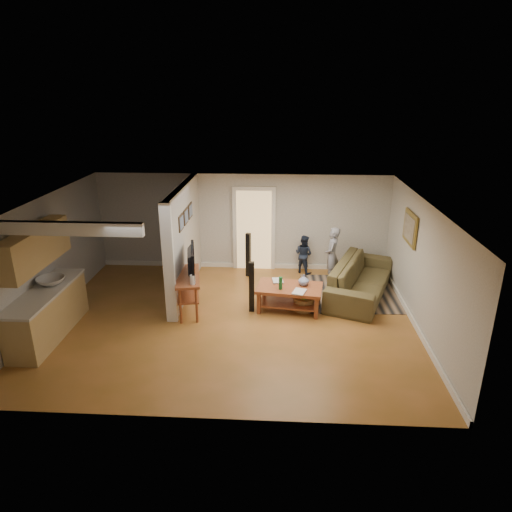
{
  "coord_description": "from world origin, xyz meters",
  "views": [
    {
      "loc": [
        0.99,
        -8.35,
        4.52
      ],
      "look_at": [
        0.47,
        0.88,
        1.1
      ],
      "focal_mm": 32.0,
      "sensor_mm": 36.0,
      "label": 1
    }
  ],
  "objects_px": {
    "toy_basket": "(303,303)",
    "tv_console": "(188,278)",
    "toddler": "(303,272)",
    "sofa": "(360,294)",
    "speaker_right": "(248,255)",
    "speaker_left": "(252,287)",
    "child": "(330,282)",
    "coffee_table": "(290,291)"
  },
  "relations": [
    {
      "from": "sofa",
      "to": "child",
      "type": "height_order",
      "value": "child"
    },
    {
      "from": "coffee_table",
      "to": "tv_console",
      "type": "height_order",
      "value": "tv_console"
    },
    {
      "from": "tv_console",
      "to": "toy_basket",
      "type": "xyz_separation_m",
      "value": [
        2.45,
        0.18,
        -0.59
      ]
    },
    {
      "from": "speaker_left",
      "to": "toy_basket",
      "type": "distance_m",
      "value": 1.19
    },
    {
      "from": "child",
      "to": "speaker_right",
      "type": "bearing_deg",
      "value": -86.77
    },
    {
      "from": "sofa",
      "to": "speaker_right",
      "type": "height_order",
      "value": "speaker_right"
    },
    {
      "from": "tv_console",
      "to": "toddler",
      "type": "height_order",
      "value": "tv_console"
    },
    {
      "from": "coffee_table",
      "to": "toddler",
      "type": "xyz_separation_m",
      "value": [
        0.37,
        2.13,
        -0.42
      ]
    },
    {
      "from": "sofa",
      "to": "speaker_right",
      "type": "distance_m",
      "value": 2.9
    },
    {
      "from": "coffee_table",
      "to": "tv_console",
      "type": "distance_m",
      "value": 2.19
    },
    {
      "from": "tv_console",
      "to": "speaker_left",
      "type": "distance_m",
      "value": 1.35
    },
    {
      "from": "tv_console",
      "to": "toddler",
      "type": "relative_size",
      "value": 1.36
    },
    {
      "from": "coffee_table",
      "to": "child",
      "type": "height_order",
      "value": "coffee_table"
    },
    {
      "from": "speaker_left",
      "to": "child",
      "type": "xyz_separation_m",
      "value": [
        1.84,
        1.63,
        -0.56
      ]
    },
    {
      "from": "speaker_left",
      "to": "toddler",
      "type": "relative_size",
      "value": 1.11
    },
    {
      "from": "sofa",
      "to": "toy_basket",
      "type": "bearing_deg",
      "value": 142.73
    },
    {
      "from": "coffee_table",
      "to": "toddler",
      "type": "relative_size",
      "value": 1.45
    },
    {
      "from": "sofa",
      "to": "speaker_left",
      "type": "bearing_deg",
      "value": 132.2
    },
    {
      "from": "tv_console",
      "to": "child",
      "type": "bearing_deg",
      "value": 16.93
    },
    {
      "from": "coffee_table",
      "to": "toy_basket",
      "type": "relative_size",
      "value": 3.37
    },
    {
      "from": "speaker_right",
      "to": "toddler",
      "type": "xyz_separation_m",
      "value": [
        1.4,
        0.3,
        -0.57
      ]
    },
    {
      "from": "coffee_table",
      "to": "speaker_right",
      "type": "bearing_deg",
      "value": 119.53
    },
    {
      "from": "tv_console",
      "to": "toy_basket",
      "type": "height_order",
      "value": "tv_console"
    },
    {
      "from": "tv_console",
      "to": "speaker_left",
      "type": "height_order",
      "value": "tv_console"
    },
    {
      "from": "speaker_right",
      "to": "tv_console",
      "type": "bearing_deg",
      "value": -103.43
    },
    {
      "from": "sofa",
      "to": "coffee_table",
      "type": "xyz_separation_m",
      "value": [
        -1.63,
        -0.84,
        0.42
      ]
    },
    {
      "from": "coffee_table",
      "to": "toy_basket",
      "type": "height_order",
      "value": "coffee_table"
    },
    {
      "from": "speaker_right",
      "to": "speaker_left",
      "type": "bearing_deg",
      "value": -67.98
    },
    {
      "from": "sofa",
      "to": "speaker_right",
      "type": "bearing_deg",
      "value": 90.47
    },
    {
      "from": "toddler",
      "to": "child",
      "type": "bearing_deg",
      "value": 171.51
    },
    {
      "from": "sofa",
      "to": "tv_console",
      "type": "relative_size",
      "value": 1.98
    },
    {
      "from": "sofa",
      "to": "tv_console",
      "type": "xyz_separation_m",
      "value": [
        -3.79,
        -1.01,
        0.75
      ]
    },
    {
      "from": "toddler",
      "to": "tv_console",
      "type": "bearing_deg",
      "value": 77.34
    },
    {
      "from": "speaker_left",
      "to": "child",
      "type": "relative_size",
      "value": 0.79
    },
    {
      "from": "sofa",
      "to": "speaker_right",
      "type": "relative_size",
      "value": 2.39
    },
    {
      "from": "sofa",
      "to": "tv_console",
      "type": "height_order",
      "value": "tv_console"
    },
    {
      "from": "toy_basket",
      "to": "toddler",
      "type": "height_order",
      "value": "toddler"
    },
    {
      "from": "toy_basket",
      "to": "child",
      "type": "relative_size",
      "value": 0.31
    },
    {
      "from": "toy_basket",
      "to": "tv_console",
      "type": "bearing_deg",
      "value": -175.83
    },
    {
      "from": "coffee_table",
      "to": "toy_basket",
      "type": "xyz_separation_m",
      "value": [
        0.29,
        0.0,
        -0.26
      ]
    },
    {
      "from": "coffee_table",
      "to": "child",
      "type": "xyz_separation_m",
      "value": [
        1.02,
        1.51,
        -0.42
      ]
    },
    {
      "from": "speaker_left",
      "to": "child",
      "type": "bearing_deg",
      "value": 39.96
    }
  ]
}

